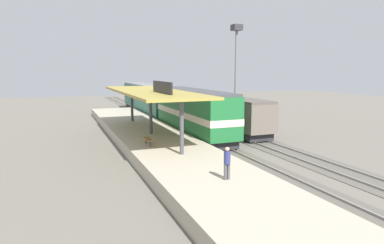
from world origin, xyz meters
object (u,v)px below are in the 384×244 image
Objects in this scene: platform_bench at (148,139)px; freight_car at (232,114)px; locomotive at (193,112)px; passenger_carriage_single at (147,99)px; person_waiting at (227,161)px; light_mast at (236,53)px.

platform_bench is 0.14× the size of freight_car.
freight_car is at bearing 7.15° from locomotive.
freight_car is (4.60, -17.42, -0.34)m from passenger_carriage_single.
freight_car is 18.27m from person_waiting.
passenger_carriage_single is at bearing 104.79° from freight_car.
locomotive is (6.00, 6.01, 1.07)m from platform_bench.
platform_bench is 19.53m from light_mast.
person_waiting is (-8.86, -15.98, -0.12)m from freight_car.
passenger_carriage_single reaches higher than freight_car.
platform_bench is 0.12× the size of locomotive.
passenger_carriage_single reaches higher than person_waiting.
platform_bench is 0.99× the size of person_waiting.
platform_bench is 0.08× the size of passenger_carriage_single.
passenger_carriage_single is 33.67m from person_waiting.
person_waiting is at bearing -119.02° from freight_car.
freight_car is at bearing -121.16° from light_mast.
passenger_carriage_single reaches higher than platform_bench.
light_mast is (7.80, -12.13, 6.08)m from passenger_carriage_single.
locomotive is 4.66m from freight_car.
person_waiting is (-4.26, -33.40, -0.46)m from passenger_carriage_single.
locomotive is 1.20× the size of freight_car.
locomotive is at bearing -90.00° from passenger_carriage_single.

